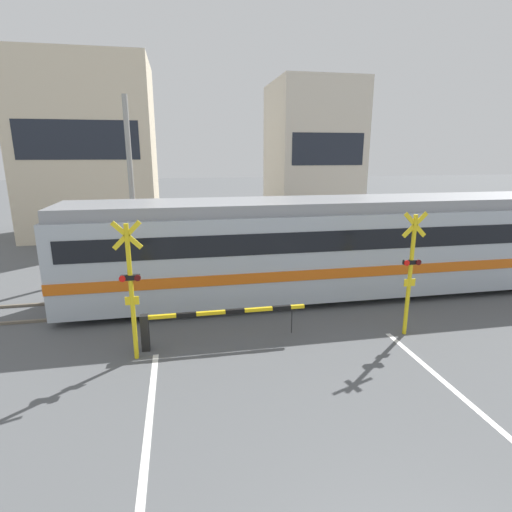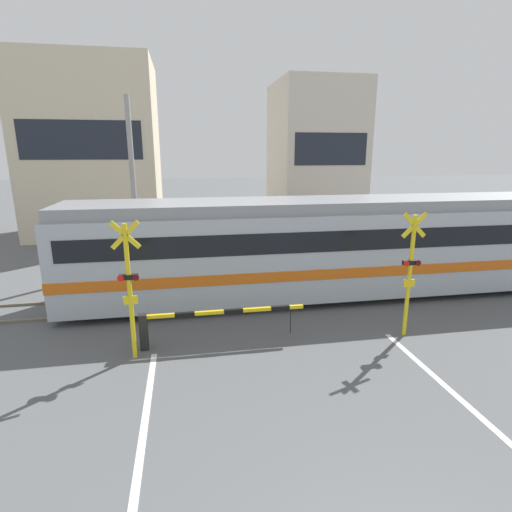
% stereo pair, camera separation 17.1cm
% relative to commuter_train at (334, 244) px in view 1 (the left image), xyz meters
% --- Properties ---
extents(rail_track_near, '(50.00, 0.10, 0.08)m').
position_rel_commuter_train_xyz_m(rail_track_near, '(-2.80, -0.72, -1.76)').
color(rail_track_near, '#6B6051').
rests_on(rail_track_near, ground_plane).
extents(rail_track_far, '(50.00, 0.10, 0.08)m').
position_rel_commuter_train_xyz_m(rail_track_far, '(-2.80, 0.72, -1.76)').
color(rail_track_far, '#6B6051').
rests_on(rail_track_far, ground_plane).
extents(commuter_train, '(18.01, 2.92, 3.37)m').
position_rel_commuter_train_xyz_m(commuter_train, '(0.00, 0.00, 0.00)').
color(commuter_train, '#ADB7C1').
rests_on(commuter_train, ground_plane).
extents(crossing_barrier_near, '(4.26, 0.20, 0.95)m').
position_rel_commuter_train_xyz_m(crossing_barrier_near, '(-4.96, -3.11, -1.10)').
color(crossing_barrier_near, black).
rests_on(crossing_barrier_near, ground_plane).
extents(crossing_barrier_far, '(4.26, 0.20, 0.95)m').
position_rel_commuter_train_xyz_m(crossing_barrier_far, '(-0.64, 2.52, -1.10)').
color(crossing_barrier_far, black).
rests_on(crossing_barrier_far, ground_plane).
extents(crossing_signal_left, '(0.68, 0.15, 3.40)m').
position_rel_commuter_train_xyz_m(crossing_signal_left, '(-6.39, -3.49, 0.08)').
color(crossing_signal_left, yellow).
rests_on(crossing_signal_left, ground_plane).
extents(crossing_signal_right, '(0.68, 0.15, 3.40)m').
position_rel_commuter_train_xyz_m(crossing_signal_right, '(0.78, -3.49, 0.08)').
color(crossing_signal_right, yellow).
rests_on(crossing_signal_right, ground_plane).
extents(pedestrian, '(0.38, 0.23, 1.78)m').
position_rel_commuter_train_xyz_m(pedestrian, '(-4.31, 6.39, -0.77)').
color(pedestrian, '#23232D').
rests_on(pedestrian, ground_plane).
extents(building_left_of_street, '(7.37, 5.98, 10.04)m').
position_rel_commuter_train_xyz_m(building_left_of_street, '(-10.22, 13.22, 3.22)').
color(building_left_of_street, beige).
rests_on(building_left_of_street, ground_plane).
extents(building_right_of_street, '(5.23, 5.98, 9.24)m').
position_rel_commuter_train_xyz_m(building_right_of_street, '(3.55, 13.22, 2.82)').
color(building_right_of_street, beige).
rests_on(building_right_of_street, ground_plane).
extents(utility_pole_streetside, '(0.22, 0.22, 7.15)m').
position_rel_commuter_train_xyz_m(utility_pole_streetside, '(-7.14, 5.02, 1.77)').
color(utility_pole_streetside, gray).
rests_on(utility_pole_streetside, ground_plane).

